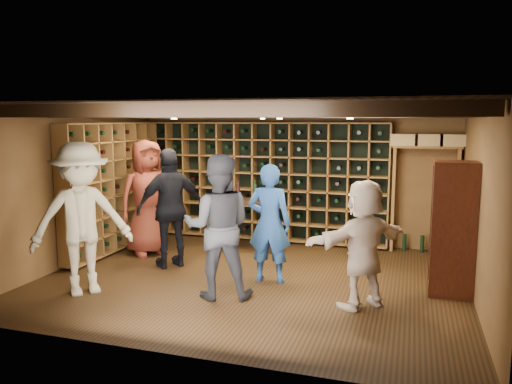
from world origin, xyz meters
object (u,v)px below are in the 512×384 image
(man_grey_suit, at_px, (218,227))
(display_cabinet, at_px, (452,231))
(tasting_table, at_px, (241,206))
(man_blue_shirt, at_px, (269,223))
(guest_red_floral, at_px, (147,198))
(guest_woman_black, at_px, (171,208))
(guest_beige, at_px, (363,244))
(guest_khaki, at_px, (82,219))

(man_grey_suit, bearing_deg, display_cabinet, -177.63)
(man_grey_suit, relative_size, tasting_table, 1.42)
(display_cabinet, height_order, man_grey_suit, man_grey_suit)
(man_blue_shirt, xyz_separation_m, tasting_table, (-0.97, 1.53, -0.06))
(guest_red_floral, height_order, tasting_table, guest_red_floral)
(guest_red_floral, bearing_deg, man_grey_suit, -90.73)
(man_grey_suit, xyz_separation_m, tasting_table, (-0.51, 2.34, -0.14))
(guest_red_floral, bearing_deg, man_blue_shirt, -69.54)
(man_grey_suit, xyz_separation_m, guest_woman_black, (-1.22, 1.06, 0.00))
(guest_beige, bearing_deg, man_grey_suit, -38.95)
(display_cabinet, bearing_deg, guest_red_floral, 173.16)
(display_cabinet, height_order, guest_khaki, guest_khaki)
(display_cabinet, bearing_deg, man_blue_shirt, -174.99)
(display_cabinet, distance_m, guest_woman_black, 4.12)
(guest_woman_black, distance_m, guest_khaki, 1.58)
(guest_woman_black, bearing_deg, guest_red_floral, -83.22)
(display_cabinet, height_order, man_blue_shirt, display_cabinet)
(tasting_table, bearing_deg, man_grey_suit, -94.22)
(guest_beige, bearing_deg, display_cabinet, 172.07)
(guest_woman_black, bearing_deg, man_grey_suit, 92.31)
(man_grey_suit, height_order, guest_woman_black, guest_woman_black)
(man_grey_suit, xyz_separation_m, guest_khaki, (-1.77, -0.41, 0.08))
(guest_red_floral, distance_m, guest_woman_black, 0.91)
(guest_woman_black, distance_m, tasting_table, 1.47)
(guest_red_floral, distance_m, guest_khaki, 2.03)
(guest_woman_black, bearing_deg, display_cabinet, 132.91)
(guest_red_floral, height_order, guest_woman_black, guest_red_floral)
(guest_beige, height_order, tasting_table, guest_beige)
(display_cabinet, relative_size, tasting_table, 1.33)
(display_cabinet, height_order, guest_woman_black, guest_woman_black)
(man_blue_shirt, distance_m, guest_khaki, 2.55)
(guest_red_floral, distance_m, tasting_table, 1.63)
(guest_red_floral, xyz_separation_m, guest_beige, (3.78, -1.40, -0.19))
(guest_khaki, height_order, guest_beige, guest_khaki)
(guest_woman_black, bearing_deg, tasting_table, -165.50)
(man_grey_suit, distance_m, guest_red_floral, 2.52)
(man_blue_shirt, bearing_deg, display_cabinet, -177.47)
(guest_woman_black, xyz_separation_m, guest_beige, (3.05, -0.86, -0.14))
(display_cabinet, xyz_separation_m, guest_khaki, (-4.68, -1.44, 0.16))
(guest_red_floral, relative_size, guest_beige, 1.24)
(display_cabinet, xyz_separation_m, guest_beige, (-1.07, -0.82, -0.06))
(display_cabinet, distance_m, man_grey_suit, 3.08)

